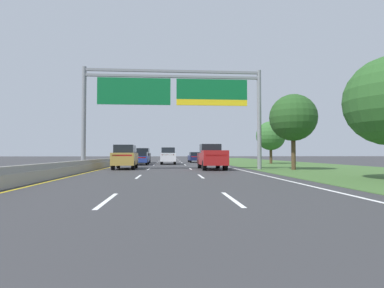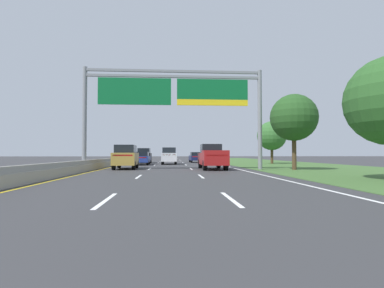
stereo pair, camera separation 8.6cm
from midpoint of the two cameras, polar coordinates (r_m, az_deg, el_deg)
The scene contains 13 objects.
ground_plane at distance 33.53m, azimuth -4.04°, elevation -4.14°, with size 220.00×220.00×0.00m, color #333335.
lane_striping at distance 33.07m, azimuth -4.04°, elevation -4.17°, with size 11.96×106.00×0.01m.
grass_verge_right at distance 36.32m, azimuth 18.61°, elevation -3.86°, with size 14.00×110.00×0.02m, color #3D602D.
median_barrier_concrete at distance 34.16m, azimuth -15.19°, elevation -3.45°, with size 0.60×110.00×0.85m.
overhead_sign_gantry at distance 25.59m, azimuth -3.33°, elevation 8.88°, with size 15.06×0.42×8.53m.
pickup_truck_red at distance 26.20m, azimuth 3.91°, elevation -2.45°, with size 2.02×5.41×2.20m.
car_gold_left_lane_suv at distance 27.34m, azimuth -12.30°, elevation -2.33°, with size 2.03×4.75×2.11m.
car_navy_right_lane_sedan at distance 46.27m, azimuth 0.78°, elevation -2.49°, with size 1.94×4.45×1.57m.
car_blue_left_lane_sedan at distance 36.81m, azimuth -9.42°, elevation -2.64°, with size 1.83×4.40×1.57m.
car_white_centre_lane_suv at distance 38.63m, azimuth -4.28°, elevation -2.20°, with size 1.91×4.70×2.11m.
car_black_left_lane_suv at distance 43.67m, azimuth -8.97°, elevation -2.14°, with size 1.95×4.72×2.11m.
roadside_tree_mid at distance 26.70m, azimuth 18.79°, elevation 4.73°, with size 3.92×3.92×6.34m.
roadside_tree_far at distance 41.81m, azimuth 14.92°, elevation 1.51°, with size 3.89×3.89×5.70m.
Camera 2 is at (0.04, 1.49, 1.37)m, focal length 28.19 mm.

